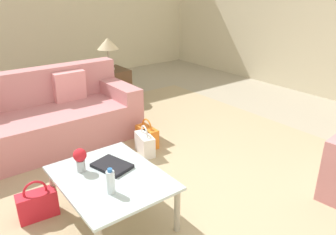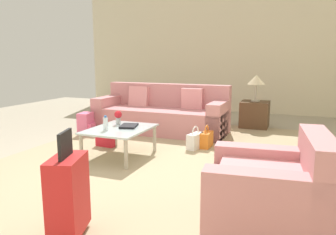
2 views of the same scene
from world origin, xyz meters
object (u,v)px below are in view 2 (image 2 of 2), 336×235
at_px(water_bottle, 106,124).
at_px(coffee_table_book, 129,126).
at_px(suitcase_red, 68,194).
at_px(handbag_white, 195,141).
at_px(armchair, 275,196).
at_px(handbag_red, 106,138).
at_px(couch, 163,115).
at_px(side_table, 255,114).
at_px(backpack_pink, 86,124).
at_px(coffee_table, 120,132).
at_px(flower_vase, 118,116).
at_px(table_lamp, 256,81).
at_px(handbag_orange, 206,139).

bearing_deg(water_bottle, coffee_table_book, 150.64).
distance_m(suitcase_red, handbag_white, 2.82).
relative_size(armchair, handbag_red, 2.84).
height_order(couch, armchair, couch).
bearing_deg(side_table, handbag_white, -17.76).
relative_size(suitcase_red, backpack_pink, 2.12).
xyz_separation_m(side_table, backpack_pink, (1.80, -2.79, -0.07)).
height_order(coffee_table_book, backpack_pink, coffee_table_book).
height_order(handbag_red, backpack_pink, backpack_pink).
height_order(water_bottle, suitcase_red, suitcase_red).
relative_size(coffee_table, flower_vase, 4.79).
bearing_deg(side_table, water_bottle, -28.07).
bearing_deg(coffee_table_book, couch, 170.58).
bearing_deg(armchair, handbag_white, -148.05).
bearing_deg(couch, flower_vase, -1.81).
bearing_deg(side_table, backpack_pink, -57.19).
xyz_separation_m(armchair, side_table, (-4.09, -0.67, -0.03)).
relative_size(table_lamp, handbag_white, 1.47).
bearing_deg(table_lamp, backpack_pink, -57.19).
relative_size(armchair, side_table, 1.86).
xyz_separation_m(side_table, handbag_orange, (1.85, -0.50, -0.13)).
bearing_deg(side_table, handbag_red, -39.80).
bearing_deg(handbag_orange, side_table, 164.76).
bearing_deg(armchair, handbag_red, -122.62).
height_order(armchair, suitcase_red, suitcase_red).
bearing_deg(flower_vase, handbag_red, -118.84).
distance_m(armchair, water_bottle, 2.53).
xyz_separation_m(armchair, handbag_white, (-2.09, -1.31, -0.16)).
distance_m(side_table, backpack_pink, 3.32).
bearing_deg(handbag_orange, coffee_table, -46.28).
xyz_separation_m(coffee_table_book, table_lamp, (-2.68, 1.42, 0.51)).
distance_m(flower_vase, backpack_pink, 1.42).
bearing_deg(flower_vase, coffee_table, 34.29).
distance_m(water_bottle, table_lamp, 3.43).
distance_m(side_table, table_lamp, 0.68).
height_order(water_bottle, flower_vase, flower_vase).
xyz_separation_m(coffee_table, backpack_pink, (-1.00, -1.29, -0.17)).
xyz_separation_m(armchair, backpack_pink, (-2.29, -3.46, -0.10)).
bearing_deg(handbag_orange, handbag_white, -42.04).
bearing_deg(table_lamp, flower_vase, -32.60).
height_order(coffee_table, handbag_red, coffee_table).
relative_size(table_lamp, handbag_red, 1.47).
height_order(armchair, table_lamp, table_lamp).
height_order(side_table, backpack_pink, side_table).
distance_m(coffee_table_book, flower_vase, 0.27).
bearing_deg(backpack_pink, handbag_white, 84.67).
height_order(couch, coffee_table, couch).
bearing_deg(flower_vase, suitcase_red, 20.95).
xyz_separation_m(armchair, handbag_orange, (-2.25, -1.17, -0.16)).
distance_m(coffee_table, table_lamp, 3.23).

